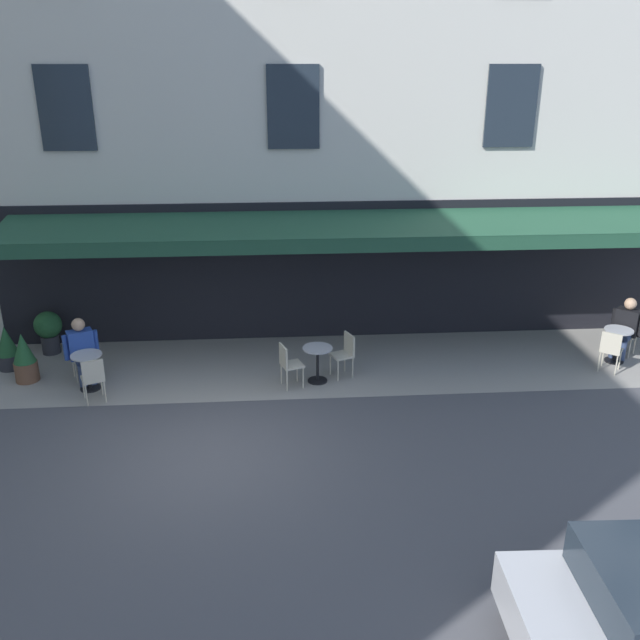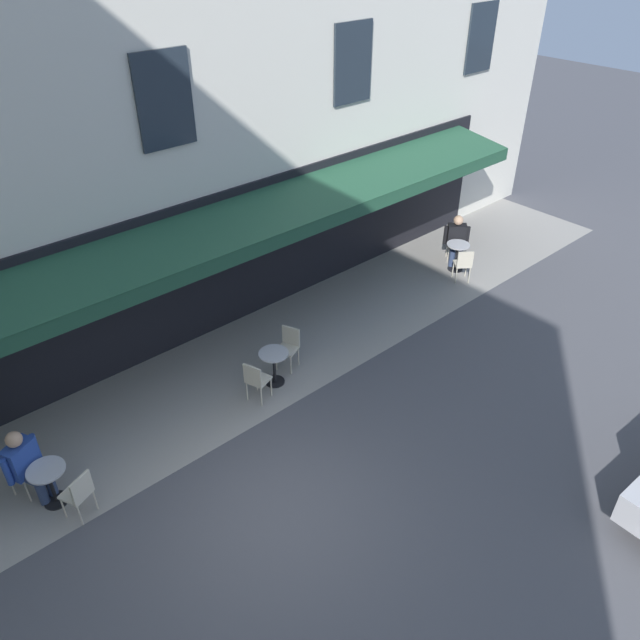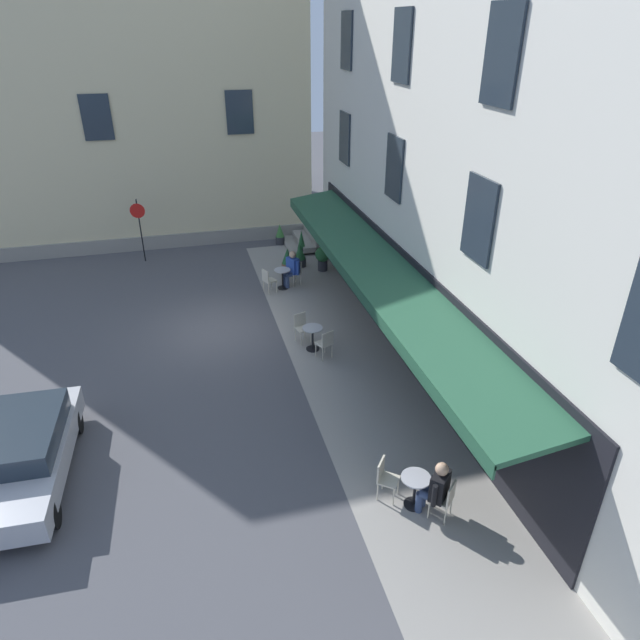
% 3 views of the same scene
% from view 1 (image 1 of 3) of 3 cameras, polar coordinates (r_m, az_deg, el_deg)
% --- Properties ---
extents(ground_plane, '(70.00, 70.00, 0.00)m').
position_cam_1_polar(ground_plane, '(11.66, -9.40, -10.98)').
color(ground_plane, '#4C4C51').
extents(sidewalk_cafe_terrace, '(20.50, 3.20, 0.01)m').
position_cam_1_polar(sidewalk_cafe_terrace, '(14.74, 4.40, -3.54)').
color(sidewalk_cafe_terrace, gray).
rests_on(sidewalk_cafe_terrace, ground_plane).
extents(cafe_building_facade, '(20.00, 10.70, 15.00)m').
position_cam_1_polar(cafe_building_facade, '(19.58, 4.65, 25.01)').
color(cafe_building_facade, silver).
rests_on(cafe_building_facade, ground_plane).
extents(cafe_table_near_entrance, '(0.60, 0.60, 0.75)m').
position_cam_1_polar(cafe_table_near_entrance, '(13.65, -0.21, -3.33)').
color(cafe_table_near_entrance, black).
rests_on(cafe_table_near_entrance, ground_plane).
extents(cafe_chair_cream_back_row, '(0.51, 0.51, 0.91)m').
position_cam_1_polar(cafe_chair_cream_back_row, '(13.41, -2.70, -3.54)').
color(cafe_chair_cream_back_row, beige).
rests_on(cafe_chair_cream_back_row, ground_plane).
extents(cafe_chair_cream_under_awning, '(0.52, 0.52, 0.91)m').
position_cam_1_polar(cafe_chair_cream_under_awning, '(13.89, 2.13, -2.63)').
color(cafe_chair_cream_under_awning, beige).
rests_on(cafe_chair_cream_under_awning, ground_plane).
extents(cafe_table_mid_terrace, '(0.60, 0.60, 0.75)m').
position_cam_1_polar(cafe_table_mid_terrace, '(15.88, 23.76, -1.60)').
color(cafe_table_mid_terrace, black).
rests_on(cafe_table_mid_terrace, ground_plane).
extents(cafe_chair_cream_corner_left, '(0.56, 0.56, 0.91)m').
position_cam_1_polar(cafe_chair_cream_corner_left, '(15.27, 23.32, -2.18)').
color(cafe_chair_cream_corner_left, beige).
rests_on(cafe_chair_cream_corner_left, ground_plane).
extents(cafe_chair_cream_corner_right, '(0.57, 0.57, 0.91)m').
position_cam_1_polar(cafe_chair_cream_corner_right, '(16.43, 24.51, -0.77)').
color(cafe_chair_cream_corner_right, beige).
rests_on(cafe_chair_cream_corner_right, ground_plane).
extents(cafe_table_streetside, '(0.60, 0.60, 0.75)m').
position_cam_1_polar(cafe_table_streetside, '(14.10, -18.99, -3.72)').
color(cafe_table_streetside, black).
rests_on(cafe_table_streetside, ground_plane).
extents(cafe_chair_cream_kerbside, '(0.52, 0.52, 0.91)m').
position_cam_1_polar(cafe_chair_cream_kerbside, '(13.50, -18.59, -4.53)').
color(cafe_chair_cream_kerbside, beige).
rests_on(cafe_chair_cream_kerbside, ground_plane).
extents(cafe_chair_cream_by_window, '(0.53, 0.53, 0.91)m').
position_cam_1_polar(cafe_chair_cream_by_window, '(14.65, -19.50, -2.60)').
color(cafe_chair_cream_by_window, beige).
rests_on(cafe_chair_cream_by_window, ground_plane).
extents(seated_patron_in_black, '(0.66, 0.65, 1.33)m').
position_cam_1_polar(seated_patron_in_black, '(16.18, 24.36, -0.46)').
color(seated_patron_in_black, navy).
rests_on(seated_patron_in_black, ground_plane).
extents(seated_companion_in_blue, '(0.64, 0.66, 1.34)m').
position_cam_1_polar(seated_companion_in_blue, '(14.39, -19.42, -2.30)').
color(seated_companion_in_blue, navy).
rests_on(seated_companion_in_blue, ground_plane).
extents(potted_plant_entrance_right, '(0.47, 0.47, 0.95)m').
position_cam_1_polar(potted_plant_entrance_right, '(15.67, -24.85, -2.17)').
color(potted_plant_entrance_right, '#2D2D33').
rests_on(potted_plant_entrance_right, ground_plane).
extents(potted_plant_mid_terrace, '(0.47, 0.47, 1.03)m').
position_cam_1_polar(potted_plant_mid_terrace, '(14.92, -23.64, -2.95)').
color(potted_plant_mid_terrace, brown).
rests_on(potted_plant_mid_terrace, ground_plane).
extents(potted_plant_entrance_left, '(0.60, 0.60, 0.97)m').
position_cam_1_polar(potted_plant_entrance_left, '(16.10, -21.91, -0.73)').
color(potted_plant_entrance_left, '#2D2D33').
rests_on(potted_plant_entrance_left, ground_plane).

